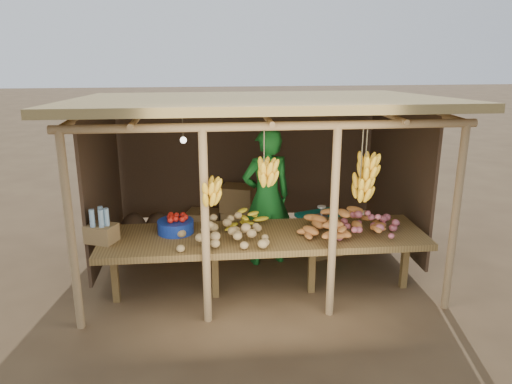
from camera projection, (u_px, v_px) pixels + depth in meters
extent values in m
plane|color=brown|center=(256.00, 262.00, 7.15)|extent=(60.00, 60.00, 0.00)
cylinder|color=#A38054|center=(71.00, 234.00, 5.20)|extent=(0.09, 0.09, 2.20)
cylinder|color=#A38054|center=(455.00, 220.00, 5.61)|extent=(0.09, 0.09, 2.20)
cylinder|color=#A38054|center=(117.00, 166.00, 8.06)|extent=(0.09, 0.09, 2.20)
cylinder|color=#A38054|center=(370.00, 160.00, 8.47)|extent=(0.09, 0.09, 2.20)
cylinder|color=#A38054|center=(205.00, 229.00, 5.34)|extent=(0.09, 0.09, 2.20)
cylinder|color=#A38054|center=(333.00, 225.00, 5.47)|extent=(0.09, 0.09, 2.20)
cylinder|color=#A38054|center=(271.00, 126.00, 5.09)|extent=(4.40, 0.09, 0.09)
cylinder|color=#A38054|center=(246.00, 96.00, 7.95)|extent=(4.40, 0.09, 0.09)
cube|color=#9B8048|center=(256.00, 101.00, 6.49)|extent=(4.70, 3.50, 0.28)
cube|color=#473221|center=(247.00, 157.00, 8.21)|extent=(4.20, 0.04, 1.98)
cube|color=#473221|center=(103.00, 181.00, 6.79)|extent=(0.04, 2.40, 1.98)
cube|color=#473221|center=(398.00, 173.00, 7.20)|extent=(0.04, 2.40, 1.98)
cube|color=brown|center=(264.00, 237.00, 6.03)|extent=(3.90, 1.05, 0.08)
cube|color=brown|center=(115.00, 274.00, 5.97)|extent=(0.08, 0.08, 0.72)
cube|color=brown|center=(215.00, 270.00, 6.08)|extent=(0.08, 0.08, 0.72)
cube|color=brown|center=(312.00, 265.00, 6.20)|extent=(0.08, 0.08, 0.72)
cube|color=brown|center=(405.00, 261.00, 6.32)|extent=(0.08, 0.08, 0.72)
cylinder|color=navy|center=(176.00, 226.00, 6.05)|extent=(0.44, 0.44, 0.15)
cube|color=olive|center=(102.00, 233.00, 5.77)|extent=(0.40, 0.36, 0.21)
imported|color=#176921|center=(267.00, 197.00, 6.90)|extent=(0.79, 0.62, 1.93)
cube|color=brown|center=(322.00, 236.00, 7.41)|extent=(0.72, 0.66, 0.54)
cube|color=#0B8276|center=(323.00, 217.00, 7.32)|extent=(0.80, 0.74, 0.05)
cube|color=olive|center=(238.00, 222.00, 8.09)|extent=(0.60, 0.53, 0.41)
cube|color=olive|center=(238.00, 198.00, 7.97)|extent=(0.60, 0.53, 0.41)
cube|color=olive|center=(204.00, 223.00, 8.03)|extent=(0.60, 0.53, 0.41)
ellipsoid|color=#473221|center=(134.00, 228.00, 7.78)|extent=(0.42, 0.42, 0.57)
ellipsoid|color=#473221|center=(159.00, 227.00, 7.81)|extent=(0.42, 0.42, 0.57)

